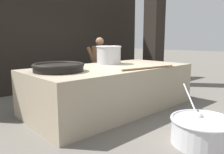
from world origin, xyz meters
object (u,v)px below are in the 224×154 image
object	(u,v)px
cook	(100,64)
prep_bowl_vegetables	(202,130)
giant_wok_near	(59,67)
stock_pot	(109,54)

from	to	relation	value
cook	prep_bowl_vegetables	bearing A→B (deg)	69.30
giant_wok_near	cook	xyz separation A→B (m)	(1.89, 1.10, -0.16)
stock_pot	cook	xyz separation A→B (m)	(0.29, 0.71, -0.31)
stock_pot	cook	bearing A→B (deg)	67.52
stock_pot	prep_bowl_vegetables	world-z (taller)	stock_pot
giant_wok_near	prep_bowl_vegetables	size ratio (longest dim) A/B	0.89
stock_pot	prep_bowl_vegetables	xyz separation A→B (m)	(-0.55, -2.68, -0.96)
stock_pot	cook	distance (m)	0.83
giant_wok_near	prep_bowl_vegetables	world-z (taller)	giant_wok_near
giant_wok_near	prep_bowl_vegetables	xyz separation A→B (m)	(1.04, -2.30, -0.81)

